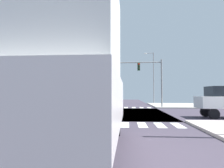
{
  "coord_description": "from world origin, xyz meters",
  "views": [
    {
      "loc": [
        3.4,
        -18.96,
        1.77
      ],
      "look_at": [
        1.53,
        5.68,
        3.01
      ],
      "focal_mm": 32.08,
      "sensor_mm": 36.0,
      "label": 1
    }
  ],
  "objects_px": {
    "bank_building": "(0,89)",
    "box_truck_middle_1": "(81,68)",
    "street_lamp": "(152,74)",
    "sedan_trailing_4": "(84,97)",
    "traffic_signal_mast": "(141,72)",
    "suv_leading_1": "(91,96)",
    "sedan_crossing_3": "(92,98)"
  },
  "relations": [
    {
      "from": "bank_building",
      "to": "box_truck_middle_1",
      "type": "distance_m",
      "value": 35.88
    },
    {
      "from": "street_lamp",
      "to": "sedan_trailing_4",
      "type": "relative_size",
      "value": 2.14
    },
    {
      "from": "sedan_trailing_4",
      "to": "box_truck_middle_1",
      "type": "height_order",
      "value": "box_truck_middle_1"
    },
    {
      "from": "street_lamp",
      "to": "traffic_signal_mast",
      "type": "bearing_deg",
      "value": -104.92
    },
    {
      "from": "bank_building",
      "to": "suv_leading_1",
      "type": "bearing_deg",
      "value": 37.02
    },
    {
      "from": "traffic_signal_mast",
      "to": "bank_building",
      "type": "bearing_deg",
      "value": 161.26
    },
    {
      "from": "bank_building",
      "to": "sedan_trailing_4",
      "type": "relative_size",
      "value": 3.53
    },
    {
      "from": "sedan_trailing_4",
      "to": "bank_building",
      "type": "bearing_deg",
      "value": 16.04
    },
    {
      "from": "traffic_signal_mast",
      "to": "sedan_crossing_3",
      "type": "distance_m",
      "value": 9.18
    },
    {
      "from": "street_lamp",
      "to": "sedan_crossing_3",
      "type": "xyz_separation_m",
      "value": [
        -9.93,
        -5.62,
        -4.31
      ]
    },
    {
      "from": "sedan_crossing_3",
      "to": "box_truck_middle_1",
      "type": "height_order",
      "value": "box_truck_middle_1"
    },
    {
      "from": "sedan_trailing_4",
      "to": "traffic_signal_mast",
      "type": "bearing_deg",
      "value": 129.14
    },
    {
      "from": "suv_leading_1",
      "to": "traffic_signal_mast",
      "type": "bearing_deg",
      "value": 117.87
    },
    {
      "from": "sedan_crossing_3",
      "to": "sedan_trailing_4",
      "type": "bearing_deg",
      "value": -70.11
    },
    {
      "from": "sedan_trailing_4",
      "to": "box_truck_middle_1",
      "type": "relative_size",
      "value": 0.6
    },
    {
      "from": "sedan_trailing_4",
      "to": "suv_leading_1",
      "type": "bearing_deg",
      "value": -90.0
    },
    {
      "from": "street_lamp",
      "to": "sedan_trailing_4",
      "type": "bearing_deg",
      "value": 168.33
    },
    {
      "from": "traffic_signal_mast",
      "to": "suv_leading_1",
      "type": "distance_m",
      "value": 22.22
    },
    {
      "from": "bank_building",
      "to": "suv_leading_1",
      "type": "xyz_separation_m",
      "value": [
        14.58,
        11.0,
        -1.19
      ]
    },
    {
      "from": "sedan_crossing_3",
      "to": "suv_leading_1",
      "type": "distance_m",
      "value": 15.39
    },
    {
      "from": "traffic_signal_mast",
      "to": "sedan_crossing_3",
      "type": "height_order",
      "value": "traffic_signal_mast"
    },
    {
      "from": "bank_building",
      "to": "sedan_crossing_3",
      "type": "xyz_separation_m",
      "value": [
        17.58,
        -4.1,
        -1.47
      ]
    },
    {
      "from": "suv_leading_1",
      "to": "sedan_trailing_4",
      "type": "height_order",
      "value": "suv_leading_1"
    },
    {
      "from": "suv_leading_1",
      "to": "sedan_trailing_4",
      "type": "distance_m",
      "value": 6.81
    },
    {
      "from": "bank_building",
      "to": "sedan_trailing_4",
      "type": "distance_m",
      "value": 15.24
    },
    {
      "from": "sedan_crossing_3",
      "to": "box_truck_middle_1",
      "type": "distance_m",
      "value": 24.92
    },
    {
      "from": "street_lamp",
      "to": "bank_building",
      "type": "bearing_deg",
      "value": -176.83
    },
    {
      "from": "box_truck_middle_1",
      "to": "suv_leading_1",
      "type": "bearing_deg",
      "value": 100.01
    },
    {
      "from": "traffic_signal_mast",
      "to": "bank_building",
      "type": "distance_m",
      "value": 26.33
    },
    {
      "from": "sedan_trailing_4",
      "to": "street_lamp",
      "type": "bearing_deg",
      "value": 168.33
    },
    {
      "from": "bank_building",
      "to": "traffic_signal_mast",
      "type": "bearing_deg",
      "value": -18.74
    },
    {
      "from": "street_lamp",
      "to": "suv_leading_1",
      "type": "xyz_separation_m",
      "value": [
        -12.93,
        9.48,
        -4.03
      ]
    }
  ]
}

